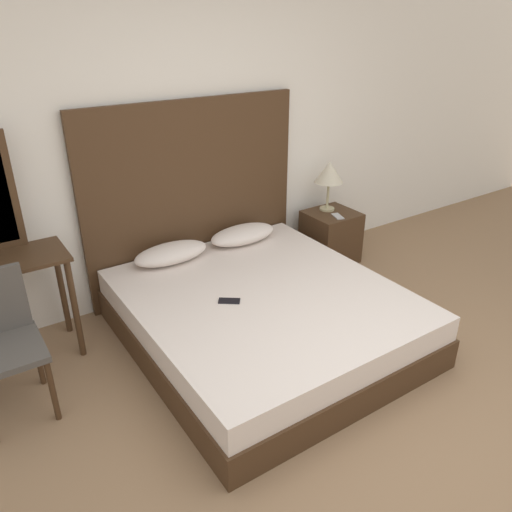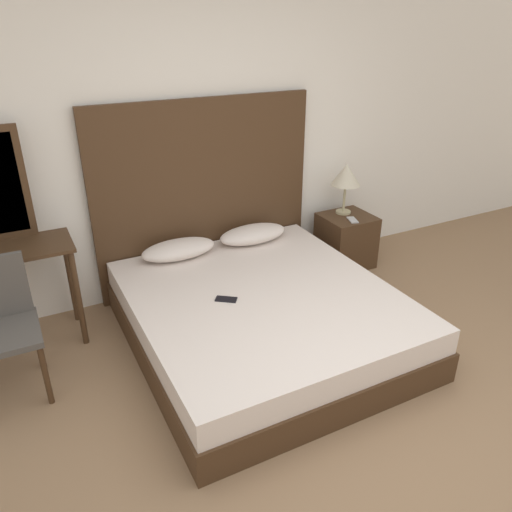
# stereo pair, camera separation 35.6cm
# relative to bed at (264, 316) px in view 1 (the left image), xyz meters

# --- Properties ---
(ground_plane) EXTENTS (16.00, 16.00, 0.00)m
(ground_plane) POSITION_rel_bed_xyz_m (0.04, -1.29, -0.20)
(ground_plane) COLOR #8C6B4C
(wall_back) EXTENTS (10.00, 0.06, 2.70)m
(wall_back) POSITION_rel_bed_xyz_m (0.04, 1.12, 1.15)
(wall_back) COLOR white
(wall_back) RESTS_ON ground_plane
(bed) EXTENTS (1.83, 2.04, 0.41)m
(bed) POSITION_rel_bed_xyz_m (0.00, 0.00, 0.00)
(bed) COLOR #422B19
(bed) RESTS_ON ground_plane
(headboard) EXTENTS (1.92, 0.05, 1.63)m
(headboard) POSITION_rel_bed_xyz_m (0.00, 1.04, 0.61)
(headboard) COLOR #422B19
(headboard) RESTS_ON ground_plane
(pillow_left) EXTENTS (0.62, 0.29, 0.15)m
(pillow_left) POSITION_rel_bed_xyz_m (-0.34, 0.82, 0.28)
(pillow_left) COLOR silver
(pillow_left) RESTS_ON bed
(pillow_right) EXTENTS (0.62, 0.29, 0.15)m
(pillow_right) POSITION_rel_bed_xyz_m (0.34, 0.82, 0.28)
(pillow_right) COLOR silver
(pillow_right) RESTS_ON bed
(phone_on_bed) EXTENTS (0.16, 0.15, 0.01)m
(phone_on_bed) POSITION_rel_bed_xyz_m (-0.27, 0.03, 0.21)
(phone_on_bed) COLOR black
(phone_on_bed) RESTS_ON bed
(nightstand) EXTENTS (0.46, 0.44, 0.50)m
(nightstand) POSITION_rel_bed_xyz_m (1.31, 0.75, 0.05)
(nightstand) COLOR #422B19
(nightstand) RESTS_ON ground_plane
(table_lamp) EXTENTS (0.27, 0.27, 0.48)m
(table_lamp) POSITION_rel_bed_xyz_m (1.32, 0.84, 0.67)
(table_lamp) COLOR tan
(table_lamp) RESTS_ON nightstand
(phone_on_nightstand) EXTENTS (0.11, 0.16, 0.01)m
(phone_on_nightstand) POSITION_rel_bed_xyz_m (1.28, 0.64, 0.31)
(phone_on_nightstand) COLOR #B7B7BC
(phone_on_nightstand) RESTS_ON nightstand
(chair) EXTENTS (0.41, 0.45, 0.89)m
(chair) POSITION_rel_bed_xyz_m (-1.68, 0.29, 0.31)
(chair) COLOR #4C4742
(chair) RESTS_ON ground_plane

